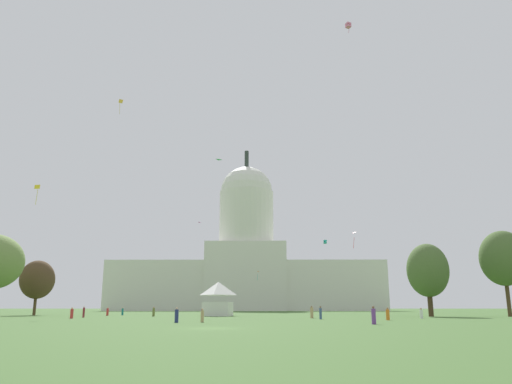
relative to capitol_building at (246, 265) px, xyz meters
name	(u,v)px	position (x,y,z in m)	size (l,w,h in m)	color
ground_plane	(211,328)	(1.99, -164.95, -18.63)	(800.00, 800.00, 0.00)	#42662D
capitol_building	(246,265)	(0.00, 0.00, 0.00)	(111.14, 25.84, 68.05)	silver
event_tent	(218,298)	(-1.79, -113.60, -15.52)	(5.43, 7.49, 6.06)	white
tree_east_mid	(428,270)	(34.90, -118.49, -10.85)	(8.47, 8.91, 12.39)	#42301E
tree_east_far	(504,258)	(48.09, -118.82, -8.81)	(9.81, 9.61, 14.61)	#4C3823
tree_west_near	(37,280)	(-38.43, -106.28, -11.76)	(8.77, 8.94, 10.65)	#4C3823
person_maroon_edge_east	(84,312)	(-21.71, -126.07, -17.82)	(0.42, 0.42, 1.72)	maroon
person_purple_back_left	(374,316)	(16.67, -156.10, -17.84)	(0.56, 0.56, 1.71)	#703D93
person_denim_mid_center	(321,313)	(13.94, -136.67, -17.82)	(0.41, 0.41, 1.71)	#3D5684
person_teal_edge_west	(123,312)	(-21.36, -105.29, -17.93)	(0.49, 0.49, 1.54)	#1E757A
person_tan_back_center	(202,316)	(-0.45, -149.59, -17.96)	(0.37, 0.37, 1.46)	tan
person_red_mid_left	(72,313)	(-20.98, -132.92, -17.92)	(0.56, 0.56, 1.57)	red
person_orange_front_right	(388,314)	(21.77, -141.30, -17.93)	(0.61, 0.61, 1.54)	orange
person_tan_mid_right	(312,313)	(13.39, -130.66, -17.83)	(0.48, 0.48, 1.76)	tan
person_navy_near_tent	(177,316)	(-3.05, -150.80, -17.90)	(0.57, 0.57, 1.59)	navy
person_red_deep_crowd	(108,312)	(-22.76, -110.41, -17.92)	(0.50, 0.50, 1.57)	red
person_white_aisle_center	(421,314)	(28.91, -132.04, -17.97)	(0.61, 0.61, 1.47)	silver
person_olive_front_center	(154,312)	(-12.66, -117.20, -17.88)	(0.45, 0.45, 1.65)	olive
kite_yellow_mid	(37,189)	(-37.87, -111.63, 5.48)	(1.10, 0.50, 4.05)	yellow
kite_green_mid	(218,161)	(-3.21, -103.07, 13.61)	(1.32, 1.03, 0.21)	green
kite_red_mid	(353,235)	(28.78, -84.10, 0.16)	(1.19, 1.59, 3.65)	red
kite_orange_low	(257,273)	(4.69, -29.22, -5.36)	(1.06, 1.30, 2.82)	orange
kite_magenta_mid	(199,223)	(-16.51, -29.53, 12.43)	(1.09, 1.61, 0.20)	#D1339E
kite_gold_high	(121,103)	(-29.05, -90.68, 32.79)	(1.01, 0.50, 4.01)	gold
kite_turquoise_mid	(325,242)	(26.46, -49.72, 3.05)	(1.05, 1.08, 1.13)	teal
kite_pink_high	(348,25)	(24.25, -113.28, 39.95)	(1.25, 1.27, 2.29)	pink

